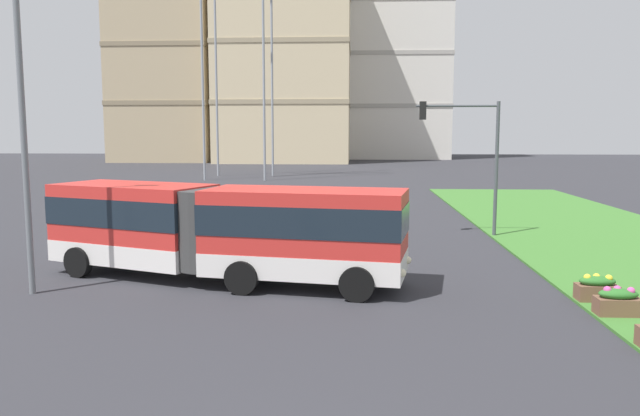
{
  "coord_description": "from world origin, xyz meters",
  "views": [
    {
      "loc": [
        0.94,
        -6.02,
        4.7
      ],
      "look_at": [
        -0.22,
        14.35,
        2.2
      ],
      "focal_mm": 34.66,
      "sensor_mm": 36.0,
      "label": 1
    }
  ],
  "objects_px": {
    "flower_planter_4": "(597,288)",
    "apartment_tower_westcentre": "(285,50)",
    "flower_planter_3": "(618,301)",
    "traffic_light_far_right": "(470,145)",
    "articulated_bus": "(221,229)",
    "apartment_tower_centre": "(390,36)",
    "streetlight_left": "(23,119)"
  },
  "relations": [
    {
      "from": "flower_planter_4",
      "to": "traffic_light_far_right",
      "type": "height_order",
      "value": "traffic_light_far_right"
    },
    {
      "from": "traffic_light_far_right",
      "to": "streetlight_left",
      "type": "relative_size",
      "value": 0.66
    },
    {
      "from": "articulated_bus",
      "to": "flower_planter_4",
      "type": "distance_m",
      "value": 11.2
    },
    {
      "from": "flower_planter_3",
      "to": "traffic_light_far_right",
      "type": "bearing_deg",
      "value": 97.31
    },
    {
      "from": "flower_planter_3",
      "to": "articulated_bus",
      "type": "bearing_deg",
      "value": 162.84
    },
    {
      "from": "apartment_tower_centre",
      "to": "flower_planter_4",
      "type": "bearing_deg",
      "value": -89.72
    },
    {
      "from": "flower_planter_3",
      "to": "traffic_light_far_right",
      "type": "relative_size",
      "value": 0.18
    },
    {
      "from": "articulated_bus",
      "to": "apartment_tower_centre",
      "type": "bearing_deg",
      "value": 83.92
    },
    {
      "from": "articulated_bus",
      "to": "streetlight_left",
      "type": "height_order",
      "value": "streetlight_left"
    },
    {
      "from": "articulated_bus",
      "to": "flower_planter_4",
      "type": "height_order",
      "value": "articulated_bus"
    },
    {
      "from": "articulated_bus",
      "to": "traffic_light_far_right",
      "type": "xyz_separation_m",
      "value": [
        9.37,
        8.93,
        2.51
      ]
    },
    {
      "from": "flower_planter_3",
      "to": "streetlight_left",
      "type": "height_order",
      "value": "streetlight_left"
    },
    {
      "from": "traffic_light_far_right",
      "to": "apartment_tower_centre",
      "type": "distance_m",
      "value": 91.18
    },
    {
      "from": "apartment_tower_westcentre",
      "to": "flower_planter_4",
      "type": "bearing_deg",
      "value": -77.68
    },
    {
      "from": "traffic_light_far_right",
      "to": "streetlight_left",
      "type": "distance_m",
      "value": 18.19
    },
    {
      "from": "streetlight_left",
      "to": "apartment_tower_westcentre",
      "type": "distance_m",
      "value": 83.53
    },
    {
      "from": "flower_planter_3",
      "to": "traffic_light_far_right",
      "type": "xyz_separation_m",
      "value": [
        -1.58,
        12.31,
        3.74
      ]
    },
    {
      "from": "streetlight_left",
      "to": "apartment_tower_centre",
      "type": "bearing_deg",
      "value": 81.11
    },
    {
      "from": "apartment_tower_westcentre",
      "to": "apartment_tower_centre",
      "type": "relative_size",
      "value": 0.79
    },
    {
      "from": "flower_planter_4",
      "to": "apartment_tower_centre",
      "type": "bearing_deg",
      "value": 90.28
    },
    {
      "from": "flower_planter_4",
      "to": "apartment_tower_westcentre",
      "type": "distance_m",
      "value": 86.33
    },
    {
      "from": "flower_planter_4",
      "to": "apartment_tower_westcentre",
      "type": "height_order",
      "value": "apartment_tower_westcentre"
    },
    {
      "from": "streetlight_left",
      "to": "flower_planter_3",
      "type": "bearing_deg",
      "value": -5.15
    },
    {
      "from": "flower_planter_3",
      "to": "traffic_light_far_right",
      "type": "distance_m",
      "value": 12.96
    },
    {
      "from": "traffic_light_far_right",
      "to": "flower_planter_4",
      "type": "bearing_deg",
      "value": -81.78
    },
    {
      "from": "apartment_tower_westcentre",
      "to": "apartment_tower_centre",
      "type": "distance_m",
      "value": 25.32
    },
    {
      "from": "apartment_tower_centre",
      "to": "apartment_tower_westcentre",
      "type": "bearing_deg",
      "value": -134.86
    },
    {
      "from": "articulated_bus",
      "to": "flower_planter_3",
      "type": "distance_m",
      "value": 11.52
    },
    {
      "from": "flower_planter_3",
      "to": "streetlight_left",
      "type": "distance_m",
      "value": 16.87
    },
    {
      "from": "articulated_bus",
      "to": "streetlight_left",
      "type": "bearing_deg",
      "value": -159.72
    },
    {
      "from": "articulated_bus",
      "to": "flower_planter_4",
      "type": "relative_size",
      "value": 10.91
    },
    {
      "from": "articulated_bus",
      "to": "flower_planter_3",
      "type": "xyz_separation_m",
      "value": [
        10.95,
        -3.38,
        -1.23
      ]
    }
  ]
}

